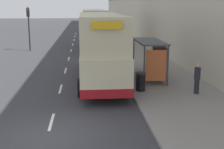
# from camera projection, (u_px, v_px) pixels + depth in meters

# --- Properties ---
(ground_plane) EXTENTS (220.00, 220.00, 0.00)m
(ground_plane) POSITION_uv_depth(u_px,v_px,m) (47.00, 137.00, 11.72)
(ground_plane) COLOR #38383D
(pavement) EXTENTS (5.00, 93.00, 0.14)m
(pavement) POSITION_uv_depth(u_px,v_px,m) (116.00, 36.00, 49.70)
(pavement) COLOR gray
(pavement) RESTS_ON ground_plane
(lane_mark_0) EXTENTS (0.12, 2.00, 0.01)m
(lane_mark_0) POSITION_uv_depth(u_px,v_px,m) (52.00, 122.00, 13.20)
(lane_mark_0) COLOR silver
(lane_mark_0) RESTS_ON ground_plane
(lane_mark_1) EXTENTS (0.12, 2.00, 0.01)m
(lane_mark_1) POSITION_uv_depth(u_px,v_px,m) (61.00, 89.00, 18.38)
(lane_mark_1) COLOR silver
(lane_mark_1) RESTS_ON ground_plane
(lane_mark_2) EXTENTS (0.12, 2.00, 0.01)m
(lane_mark_2) POSITION_uv_depth(u_px,v_px,m) (66.00, 70.00, 23.56)
(lane_mark_2) COLOR silver
(lane_mark_2) RESTS_ON ground_plane
(lane_mark_3) EXTENTS (0.12, 2.00, 0.01)m
(lane_mark_3) POSITION_uv_depth(u_px,v_px,m) (69.00, 59.00, 28.73)
(lane_mark_3) COLOR silver
(lane_mark_3) RESTS_ON ground_plane
(lane_mark_4) EXTENTS (0.12, 2.00, 0.01)m
(lane_mark_4) POSITION_uv_depth(u_px,v_px,m) (71.00, 51.00, 33.91)
(lane_mark_4) COLOR silver
(lane_mark_4) RESTS_ON ground_plane
(lane_mark_5) EXTENTS (0.12, 2.00, 0.01)m
(lane_mark_5) POSITION_uv_depth(u_px,v_px,m) (73.00, 45.00, 39.08)
(lane_mark_5) COLOR silver
(lane_mark_5) RESTS_ON ground_plane
(lane_mark_6) EXTENTS (0.12, 2.00, 0.01)m
(lane_mark_6) POSITION_uv_depth(u_px,v_px,m) (74.00, 40.00, 44.26)
(lane_mark_6) COLOR silver
(lane_mark_6) RESTS_ON ground_plane
(lane_mark_7) EXTENTS (0.12, 2.00, 0.01)m
(lane_mark_7) POSITION_uv_depth(u_px,v_px,m) (75.00, 36.00, 49.43)
(lane_mark_7) COLOR silver
(lane_mark_7) RESTS_ON ground_plane
(lane_mark_8) EXTENTS (0.12, 2.00, 0.01)m
(lane_mark_8) POSITION_uv_depth(u_px,v_px,m) (76.00, 33.00, 54.61)
(lane_mark_8) COLOR silver
(lane_mark_8) RESTS_ON ground_plane
(bus_shelter) EXTENTS (1.60, 4.20, 2.48)m
(bus_shelter) POSITION_uv_depth(u_px,v_px,m) (153.00, 53.00, 19.66)
(bus_shelter) COLOR #4C4C51
(bus_shelter) RESTS_ON ground_plane
(double_decker_bus_near) EXTENTS (2.85, 11.27, 4.30)m
(double_decker_bus_near) POSITION_uv_depth(u_px,v_px,m) (100.00, 46.00, 19.85)
(double_decker_bus_near) COLOR beige
(double_decker_bus_near) RESTS_ON ground_plane
(double_decker_bus_ahead) EXTENTS (2.85, 11.19, 4.30)m
(double_decker_bus_ahead) POSITION_uv_depth(u_px,v_px,m) (94.00, 28.00, 35.57)
(double_decker_bus_ahead) COLOR beige
(double_decker_bus_ahead) RESTS_ON ground_plane
(car_0) EXTENTS (2.02, 3.94, 1.79)m
(car_0) POSITION_uv_depth(u_px,v_px,m) (91.00, 24.00, 66.17)
(car_0) COLOR black
(car_0) RESTS_ON ground_plane
(pedestrian_at_shelter) EXTENTS (0.31, 0.31, 1.59)m
(pedestrian_at_shelter) POSITION_uv_depth(u_px,v_px,m) (126.00, 58.00, 23.25)
(pedestrian_at_shelter) COLOR #23232D
(pedestrian_at_shelter) RESTS_ON ground_plane
(pedestrian_1) EXTENTS (0.33, 0.33, 1.65)m
(pedestrian_1) POSITION_uv_depth(u_px,v_px,m) (197.00, 78.00, 16.77)
(pedestrian_1) COLOR #23232D
(pedestrian_1) RESTS_ON ground_plane
(litter_bin) EXTENTS (0.55, 0.55, 1.05)m
(litter_bin) POSITION_uv_depth(u_px,v_px,m) (141.00, 81.00, 17.39)
(litter_bin) COLOR black
(litter_bin) RESTS_ON ground_plane
(traffic_light_far_kerb) EXTENTS (0.30, 0.32, 4.64)m
(traffic_light_far_kerb) POSITION_uv_depth(u_px,v_px,m) (29.00, 22.00, 33.04)
(traffic_light_far_kerb) COLOR black
(traffic_light_far_kerb) RESTS_ON ground_plane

